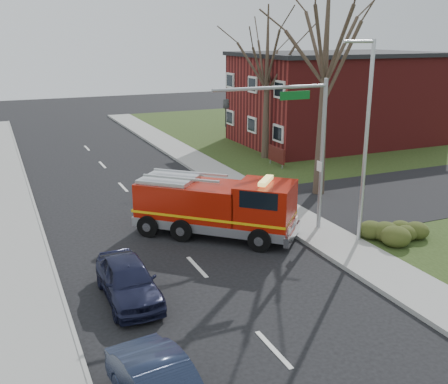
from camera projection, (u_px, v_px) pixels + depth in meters
name	position (u px, v px, depth m)	size (l,w,h in m)	color
ground	(197.00, 267.00, 20.06)	(120.00, 120.00, 0.00)	black
sidewalk_right	(332.00, 241.00, 22.45)	(2.40, 80.00, 0.15)	gray
sidewalk_left	(25.00, 297.00, 17.63)	(2.40, 80.00, 0.15)	gray
brick_building	(336.00, 98.00, 42.14)	(15.40, 10.40, 7.25)	maroon
health_center_sign	(276.00, 155.00, 34.83)	(0.12, 2.00, 1.40)	#481410
hedge_corner	(400.00, 228.00, 22.52)	(2.80, 2.00, 0.90)	#313F17
bare_tree_near	(325.00, 58.00, 26.87)	(6.00, 6.00, 12.00)	#33251E
bare_tree_far	(267.00, 66.00, 35.60)	(5.25, 5.25, 10.50)	#33251E
traffic_signal_mast	(298.00, 130.00, 22.04)	(5.29, 0.18, 6.80)	gray
streetlight_pole	(365.00, 138.00, 21.09)	(1.48, 0.16, 8.40)	#B7BABF
fire_engine	(217.00, 208.00, 22.93)	(6.67, 6.42, 2.79)	#9F1507
parked_car_maroon	(128.00, 280.00, 17.45)	(1.66, 4.12, 1.40)	#171A33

